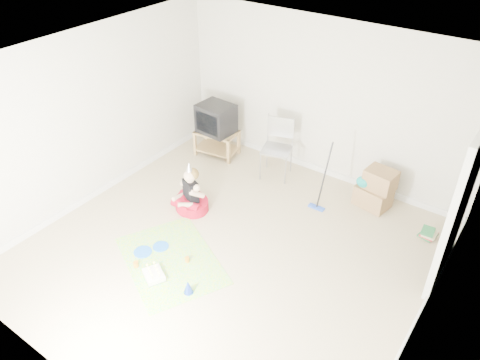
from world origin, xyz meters
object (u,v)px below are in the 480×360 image
Objects in this scene: seated_woman at (191,199)px; birthday_cake at (154,275)px; folding_chair at (277,150)px; cardboard_boxes at (375,189)px; crt_tv at (216,119)px; tv_stand at (217,141)px.

birthday_cake is (0.55, -1.40, -0.14)m from seated_woman.
cardboard_boxes is at bearing 5.35° from folding_chair.
folding_chair is at bearing 89.94° from birthday_cake.
crt_tv reaches higher than cardboard_boxes.
tv_stand is at bearing -176.40° from crt_tv.
crt_tv is at bearing 0.00° from tv_stand.
seated_woman reaches higher than birthday_cake.
seated_woman reaches higher than cardboard_boxes.
tv_stand is 2.24× the size of birthday_cake.
birthday_cake is (1.23, -2.91, -0.68)m from crt_tv.
crt_tv is at bearing -176.51° from cardboard_boxes.
folding_chair reaches higher than birthday_cake.
birthday_cake is (1.23, -2.91, -0.23)m from tv_stand.
folding_chair is 1.66m from seated_woman.
cardboard_boxes is at bearing 37.15° from seated_woman.
seated_woman is 2.31× the size of birthday_cake.
seated_woman is (-2.23, -1.69, -0.13)m from cardboard_boxes.
tv_stand is 0.97× the size of seated_woman.
folding_chair reaches higher than crt_tv.
crt_tv reaches higher than seated_woman.
seated_woman is at bearing -109.89° from folding_chair.
tv_stand is 3.16m from birthday_cake.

